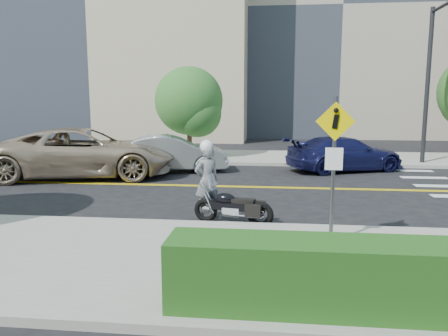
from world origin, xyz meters
TOP-DOWN VIEW (x-y plane):
  - ground_plane at (0.00, 0.00)m, footprint 120.00×120.00m
  - sidewalk_near at (0.00, -7.50)m, footprint 60.00×5.00m
  - sidewalk_far at (0.00, 7.50)m, footprint 60.00×5.00m
  - building_mid at (8.00, 26.00)m, footprint 18.00×14.00m
  - traffic_light at (10.00, 5.08)m, footprint 0.28×4.50m
  - pedestrian_sign at (4.20, -6.31)m, footprint 0.78×0.08m
  - motorcyclist at (1.27, -4.09)m, footprint 0.84×0.79m
  - motorcycle at (2.02, -4.60)m, footprint 2.08×1.00m
  - suv at (-4.46, 1.30)m, footprint 7.64×4.75m
  - parked_car_silver at (-1.32, 2.93)m, footprint 5.02×2.71m
  - parked_car_blue at (6.11, 4.00)m, footprint 5.53×3.85m
  - tree_far_a at (-1.27, 6.88)m, footprint 3.46×3.46m

SIDE VIEW (x-z plane):
  - ground_plane at x=0.00m, z-range 0.00..0.00m
  - sidewalk_near at x=0.00m, z-range 0.00..0.15m
  - sidewalk_far at x=0.00m, z-range 0.00..0.15m
  - motorcycle at x=2.02m, z-range 0.00..1.21m
  - parked_car_blue at x=6.11m, z-range 0.00..1.49m
  - parked_car_silver at x=-1.32m, z-range 0.00..1.57m
  - suv at x=-4.46m, z-range 0.00..1.97m
  - motorcyclist at x=1.27m, z-range 0.00..2.05m
  - pedestrian_sign at x=4.20m, z-range 0.46..3.46m
  - tree_far_a at x=-1.27m, z-range 0.63..5.36m
  - traffic_light at x=10.00m, z-range 1.17..8.17m
  - building_mid at x=8.00m, z-range 0.00..20.00m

